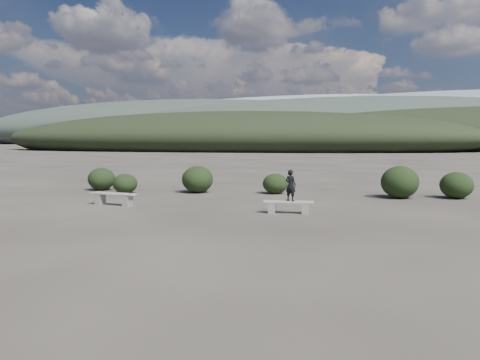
# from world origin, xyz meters

# --- Properties ---
(ground) EXTENTS (1200.00, 1200.00, 0.00)m
(ground) POSITION_xyz_m (0.00, 0.00, 0.00)
(ground) COLOR #322D27
(ground) RESTS_ON ground
(bench_left) EXTENTS (1.87, 0.63, 0.46)m
(bench_left) POSITION_xyz_m (-4.42, 4.16, 0.28)
(bench_left) COLOR slate
(bench_left) RESTS_ON ground
(bench_right) EXTENTS (1.68, 0.53, 0.41)m
(bench_right) POSITION_xyz_m (2.11, 3.84, 0.25)
(bench_right) COLOR slate
(bench_right) RESTS_ON ground
(seated_person) EXTENTS (0.44, 0.38, 1.04)m
(seated_person) POSITION_xyz_m (2.18, 3.85, 0.93)
(seated_person) COLOR black
(seated_person) RESTS_ON bench_right
(shrub_a) EXTENTS (1.09, 1.09, 0.89)m
(shrub_a) POSITION_xyz_m (-5.85, 7.69, 0.45)
(shrub_a) COLOR black
(shrub_a) RESTS_ON ground
(shrub_b) EXTENTS (1.43, 1.43, 1.22)m
(shrub_b) POSITION_xyz_m (-2.81, 8.84, 0.61)
(shrub_b) COLOR black
(shrub_b) RESTS_ON ground
(shrub_c) EXTENTS (1.13, 1.13, 0.91)m
(shrub_c) POSITION_xyz_m (0.70, 9.30, 0.45)
(shrub_c) COLOR black
(shrub_c) RESTS_ON ground
(shrub_d) EXTENTS (1.53, 1.53, 1.34)m
(shrub_d) POSITION_xyz_m (5.97, 9.00, 0.67)
(shrub_d) COLOR black
(shrub_d) RESTS_ON ground
(shrub_e) EXTENTS (1.32, 1.32, 1.10)m
(shrub_e) POSITION_xyz_m (8.22, 9.47, 0.55)
(shrub_e) COLOR black
(shrub_e) RESTS_ON ground
(shrub_f) EXTENTS (1.28, 1.28, 1.08)m
(shrub_f) POSITION_xyz_m (-7.62, 8.67, 0.54)
(shrub_f) COLOR black
(shrub_f) RESTS_ON ground
(mountain_ridges) EXTENTS (500.00, 400.00, 56.00)m
(mountain_ridges) POSITION_xyz_m (-7.48, 339.06, 10.84)
(mountain_ridges) COLOR black
(mountain_ridges) RESTS_ON ground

